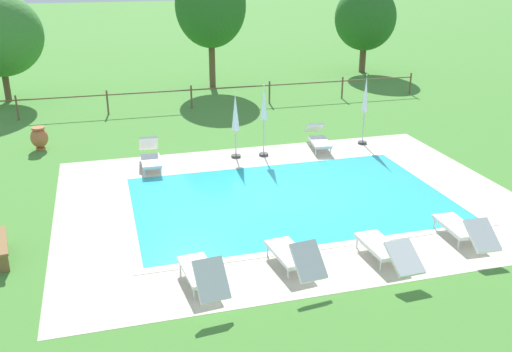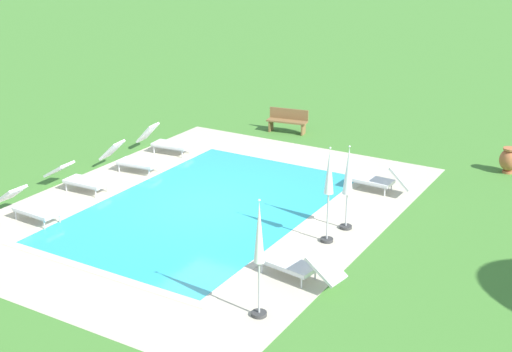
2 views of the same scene
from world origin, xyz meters
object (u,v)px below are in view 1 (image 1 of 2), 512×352
at_px(sun_lounger_north_mid, 464,229).
at_px(patio_umbrella_closed_row_west, 235,116).
at_px(sun_lounger_north_far, 150,156).
at_px(tree_centre, 365,18).
at_px(tree_far_west, 211,6).
at_px(patio_umbrella_closed_row_mid_west, 365,101).
at_px(terracotta_urn_near_fence, 39,138).
at_px(sun_lounger_south_mid, 294,255).
at_px(sun_lounger_south_near_corner, 318,138).
at_px(sun_lounger_north_near_steps, 386,249).
at_px(patio_umbrella_closed_row_centre, 264,110).
at_px(sun_lounger_north_end, 202,273).

xyz_separation_m(sun_lounger_north_mid, patio_umbrella_closed_row_west, (-3.71, 7.48, 1.07)).
xyz_separation_m(sun_lounger_north_far, tree_centre, (13.76, 13.20, 2.73)).
height_order(sun_lounger_north_mid, tree_far_west, tree_far_west).
height_order(patio_umbrella_closed_row_mid_west, terracotta_urn_near_fence, patio_umbrella_closed_row_mid_west).
distance_m(sun_lounger_north_mid, sun_lounger_south_mid, 4.30).
distance_m(patio_umbrella_closed_row_west, patio_umbrella_closed_row_mid_west, 4.81).
bearing_deg(tree_centre, patio_umbrella_closed_row_mid_west, -115.42).
height_order(sun_lounger_south_near_corner, terracotta_urn_near_fence, terracotta_urn_near_fence).
bearing_deg(sun_lounger_north_mid, patio_umbrella_closed_row_mid_west, 81.96).
height_order(sun_lounger_north_mid, tree_centre, tree_centre).
bearing_deg(sun_lounger_north_near_steps, sun_lounger_south_near_corner, 78.94).
bearing_deg(sun_lounger_south_near_corner, sun_lounger_south_mid, -114.90).
distance_m(sun_lounger_north_near_steps, terracotta_urn_near_fence, 13.20).
bearing_deg(sun_lounger_south_mid, patio_umbrella_closed_row_centre, 78.47).
height_order(patio_umbrella_closed_row_mid_west, tree_centre, tree_centre).
xyz_separation_m(sun_lounger_north_near_steps, patio_umbrella_closed_row_centre, (-0.53, 7.78, 1.25)).
bearing_deg(sun_lounger_north_end, sun_lounger_north_mid, 3.35).
distance_m(sun_lounger_north_mid, patio_umbrella_closed_row_west, 8.41).
xyz_separation_m(sun_lounger_south_mid, terracotta_urn_near_fence, (-5.88, 10.30, 0.05)).
distance_m(sun_lounger_south_near_corner, terracotta_urn_near_fence, 9.84).
bearing_deg(sun_lounger_north_far, sun_lounger_north_end, -87.94).
bearing_deg(terracotta_urn_near_fence, sun_lounger_north_end, -69.89).
height_order(patio_umbrella_closed_row_mid_west, patio_umbrella_closed_row_centre, patio_umbrella_closed_row_mid_west).
height_order(sun_lounger_north_far, patio_umbrella_closed_row_west, patio_umbrella_closed_row_west).
distance_m(sun_lounger_north_far, patio_umbrella_closed_row_centre, 4.04).
relative_size(sun_lounger_south_near_corner, patio_umbrella_closed_row_centre, 0.85).
xyz_separation_m(sun_lounger_north_far, patio_umbrella_closed_row_centre, (3.84, 0.12, 1.23)).
distance_m(tree_far_west, tree_centre, 9.56).
bearing_deg(tree_centre, patio_umbrella_closed_row_centre, -127.15).
xyz_separation_m(sun_lounger_south_mid, tree_far_west, (2.08, 18.96, 3.71)).
distance_m(sun_lounger_north_mid, sun_lounger_north_end, 6.33).
relative_size(sun_lounger_north_far, patio_umbrella_closed_row_mid_west, 0.77).
relative_size(sun_lounger_north_mid, tree_far_west, 0.33).
bearing_deg(sun_lounger_north_end, patio_umbrella_closed_row_centre, 65.29).
height_order(sun_lounger_north_near_steps, patio_umbrella_closed_row_west, patio_umbrella_closed_row_west).
bearing_deg(sun_lounger_north_mid, patio_umbrella_closed_row_centre, 110.45).
bearing_deg(terracotta_urn_near_fence, sun_lounger_north_near_steps, -52.99).
relative_size(sun_lounger_south_mid, patio_umbrella_closed_row_west, 0.89).
bearing_deg(terracotta_urn_near_fence, sun_lounger_north_far, -38.84).
height_order(sun_lounger_north_far, tree_far_west, tree_far_west).
relative_size(sun_lounger_north_mid, sun_lounger_south_mid, 1.02).
relative_size(patio_umbrella_closed_row_mid_west, terracotta_urn_near_fence, 3.11).
xyz_separation_m(sun_lounger_south_mid, patio_umbrella_closed_row_centre, (1.54, 7.55, 1.23)).
height_order(sun_lounger_north_mid, patio_umbrella_closed_row_mid_west, patio_umbrella_closed_row_mid_west).
distance_m(sun_lounger_north_near_steps, sun_lounger_north_mid, 2.26).
bearing_deg(sun_lounger_north_far, sun_lounger_north_near_steps, -60.30).
xyz_separation_m(sun_lounger_north_mid, patio_umbrella_closed_row_centre, (-2.75, 7.39, 1.24)).
bearing_deg(terracotta_urn_near_fence, patio_umbrella_closed_row_centre, -20.37).
bearing_deg(patio_umbrella_closed_row_west, sun_lounger_south_mid, -94.37).
xyz_separation_m(patio_umbrella_closed_row_west, patio_umbrella_closed_row_mid_west, (4.80, 0.22, 0.17)).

